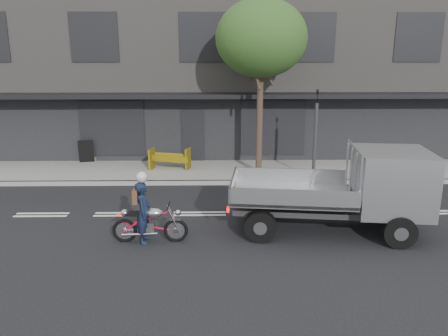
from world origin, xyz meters
TOP-DOWN VIEW (x-y plane):
  - ground at (0.00, 0.00)m, footprint 80.00×80.00m
  - sidewalk at (0.00, 4.70)m, footprint 32.00×3.20m
  - kerb at (0.00, 3.10)m, footprint 32.00×0.20m
  - building_main at (0.00, 11.30)m, footprint 26.00×10.00m
  - street_tree at (2.20, 4.20)m, footprint 3.40×3.40m
  - traffic_light_pole at (4.20, 3.35)m, footprint 0.12×0.12m
  - motorcycle at (-1.20, -2.00)m, footprint 1.97×0.57m
  - rider at (-1.35, -2.00)m, footprint 0.39×0.59m
  - flatbed_ute at (4.70, -1.47)m, footprint 5.39×2.70m
  - construction_barrier at (-1.38, 4.59)m, footprint 1.70×1.06m
  - sandwich_board at (-5.12, 6.00)m, footprint 0.70×0.54m

SIDE VIEW (x-z plane):
  - ground at x=0.00m, z-range 0.00..0.00m
  - sidewalk at x=0.00m, z-range 0.00..0.15m
  - kerb at x=0.00m, z-range 0.00..0.15m
  - motorcycle at x=-1.20m, z-range 0.01..1.03m
  - construction_barrier at x=-1.38m, z-range 0.15..1.04m
  - sandwich_board at x=-5.12m, z-range 0.15..1.15m
  - rider at x=-1.35m, z-range 0.00..1.62m
  - flatbed_ute at x=4.70m, z-range 0.17..2.57m
  - traffic_light_pole at x=4.20m, z-range -0.10..3.40m
  - building_main at x=0.00m, z-range 0.00..8.00m
  - street_tree at x=2.20m, z-range 1.90..8.65m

